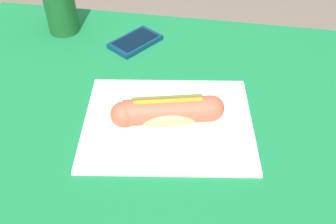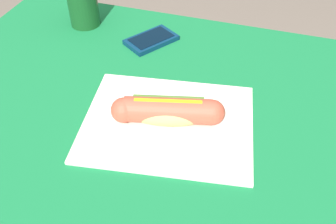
{
  "view_description": "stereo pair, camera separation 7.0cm",
  "coord_description": "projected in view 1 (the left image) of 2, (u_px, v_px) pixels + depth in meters",
  "views": [
    {
      "loc": [
        0.13,
        -0.48,
        1.28
      ],
      "look_at": [
        0.04,
        0.02,
        0.81
      ],
      "focal_mm": 40.67,
      "sensor_mm": 36.0,
      "label": 1
    },
    {
      "loc": [
        0.2,
        -0.46,
        1.28
      ],
      "look_at": [
        0.04,
        0.02,
        0.81
      ],
      "focal_mm": 40.67,
      "sensor_mm": 36.0,
      "label": 2
    }
  ],
  "objects": [
    {
      "name": "hot_dog",
      "position": [
        168.0,
        111.0,
        0.7
      ],
      "size": [
        0.2,
        0.09,
        0.05
      ],
      "color": "tan",
      "rests_on": "paper_wrapper"
    },
    {
      "name": "dining_table",
      "position": [
        147.0,
        181.0,
        0.81
      ],
      "size": [
        1.02,
        0.86,
        0.78
      ],
      "color": "brown",
      "rests_on": "ground"
    },
    {
      "name": "cell_phone",
      "position": [
        135.0,
        42.0,
        0.92
      ],
      "size": [
        0.13,
        0.14,
        0.01
      ],
      "color": "#0A2D4C",
      "rests_on": "dining_table"
    },
    {
      "name": "paper_wrapper",
      "position": [
        168.0,
        123.0,
        0.72
      ],
      "size": [
        0.35,
        0.3,
        0.01
      ],
      "primitive_type": "cube",
      "rotation": [
        0.0,
        0.0,
        0.15
      ],
      "color": "silver",
      "rests_on": "dining_table"
    }
  ]
}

